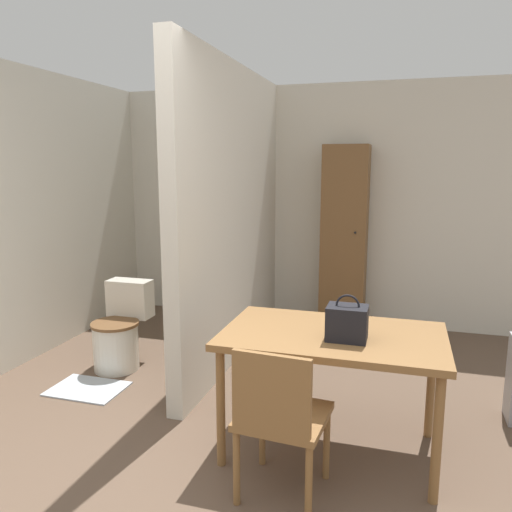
{
  "coord_description": "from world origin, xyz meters",
  "views": [
    {
      "loc": [
        0.96,
        -1.7,
        1.68
      ],
      "look_at": [
        -0.03,
        1.64,
        1.04
      ],
      "focal_mm": 35.0,
      "sensor_mm": 36.0,
      "label": 1
    }
  ],
  "objects": [
    {
      "name": "wall_left",
      "position": [
        -2.17,
        1.78,
        1.25
      ],
      "size": [
        0.12,
        4.56,
        2.5
      ],
      "color": "beige",
      "rests_on": "ground_plane"
    },
    {
      "name": "wall_back",
      "position": [
        0.0,
        3.62,
        1.25
      ],
      "size": [
        5.22,
        0.12,
        2.5
      ],
      "color": "beige",
      "rests_on": "ground_plane"
    },
    {
      "name": "bath_mat",
      "position": [
        -1.28,
        1.33,
        0.01
      ],
      "size": [
        0.55,
        0.39,
        0.01
      ],
      "color": "#B2BCC6",
      "rests_on": "ground_plane"
    },
    {
      "name": "wooden_chair",
      "position": [
        0.42,
        0.53,
        0.46
      ],
      "size": [
        0.46,
        0.46,
        0.83
      ],
      "rotation": [
        0.0,
        0.0,
        -0.08
      ],
      "color": "brown",
      "rests_on": "ground_plane"
    },
    {
      "name": "dining_table",
      "position": [
        0.61,
        1.05,
        0.66
      ],
      "size": [
        1.26,
        0.77,
        0.73
      ],
      "color": "brown",
      "rests_on": "ground_plane"
    },
    {
      "name": "wooden_cabinet",
      "position": [
        0.39,
        3.36,
        0.94
      ],
      "size": [
        0.45,
        0.38,
        1.88
      ],
      "color": "brown",
      "rests_on": "ground_plane"
    },
    {
      "name": "handbag",
      "position": [
        0.69,
        0.96,
        0.83
      ],
      "size": [
        0.22,
        0.17,
        0.26
      ],
      "color": "black",
      "rests_on": "dining_table"
    },
    {
      "name": "partition_wall",
      "position": [
        -0.44,
        2.33,
        1.25
      ],
      "size": [
        0.12,
        2.45,
        2.5
      ],
      "color": "beige",
      "rests_on": "ground_plane"
    },
    {
      "name": "toilet",
      "position": [
        -1.28,
        1.81,
        0.3
      ],
      "size": [
        0.39,
        0.54,
        0.7
      ],
      "color": "silver",
      "rests_on": "ground_plane"
    }
  ]
}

